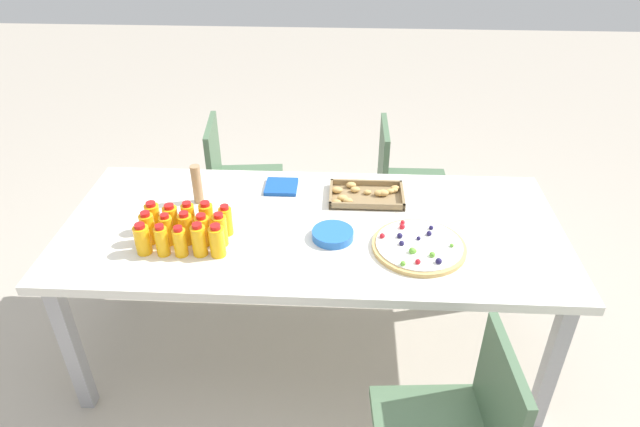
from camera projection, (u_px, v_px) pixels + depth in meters
name	position (u px, v px, depth m)	size (l,w,h in m)	color
ground_plane	(313.00, 347.00, 2.80)	(12.00, 12.00, 0.00)	#B2A899
party_table	(312.00, 237.00, 2.43)	(2.13, 0.93, 0.74)	silver
chair_near_right	(457.00, 427.00, 1.83)	(0.43, 0.43, 0.83)	#4C6B4C
chair_far_right	(402.00, 180.00, 3.21)	(0.40, 0.40, 0.83)	#4C6B4C
chair_far_left	(236.00, 176.00, 3.24)	(0.44, 0.44, 0.83)	#4C6B4C
juice_bottle_0	(142.00, 239.00, 2.20)	(0.06, 0.06, 0.14)	#FBAC14
juice_bottle_1	(162.00, 241.00, 2.19)	(0.05, 0.05, 0.14)	#FAAE14
juice_bottle_2	(180.00, 242.00, 2.18)	(0.05, 0.05, 0.13)	#FAAD14
juice_bottle_3	(199.00, 240.00, 2.18)	(0.06, 0.06, 0.14)	#F9AC14
juice_bottle_4	(217.00, 241.00, 2.18)	(0.06, 0.06, 0.14)	#FAAE14
juice_bottle_5	(148.00, 228.00, 2.25)	(0.06, 0.06, 0.14)	#FAAE14
juice_bottle_6	(167.00, 230.00, 2.25)	(0.05, 0.05, 0.14)	#F9AD14
juice_bottle_7	(186.00, 228.00, 2.25)	(0.06, 0.06, 0.14)	#FAAD14
juice_bottle_8	(203.00, 230.00, 2.24)	(0.06, 0.06, 0.14)	#FAAF14
juice_bottle_9	(220.00, 230.00, 2.24)	(0.06, 0.06, 0.15)	#F9AC14
juice_bottle_10	(153.00, 218.00, 2.32)	(0.06, 0.06, 0.14)	#F9AB14
juice_bottle_11	(171.00, 220.00, 2.31)	(0.06, 0.06, 0.14)	#FAAE14
juice_bottle_12	(189.00, 218.00, 2.31)	(0.05, 0.05, 0.15)	#FAAA14
juice_bottle_13	(207.00, 219.00, 2.31)	(0.06, 0.06, 0.15)	#F9AE14
juice_bottle_14	(226.00, 221.00, 2.31)	(0.05, 0.05, 0.14)	#FAAE14
fruit_pizza	(419.00, 246.00, 2.24)	(0.38, 0.38, 0.05)	tan
snack_tray	(365.00, 195.00, 2.57)	(0.34, 0.22, 0.04)	olive
plate_stack	(333.00, 234.00, 2.30)	(0.17, 0.17, 0.03)	blue
napkin_stack	(281.00, 187.00, 2.65)	(0.15, 0.15, 0.02)	#194CA5
cardboard_tube	(197.00, 184.00, 2.50)	(0.04, 0.04, 0.18)	#9E7A56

